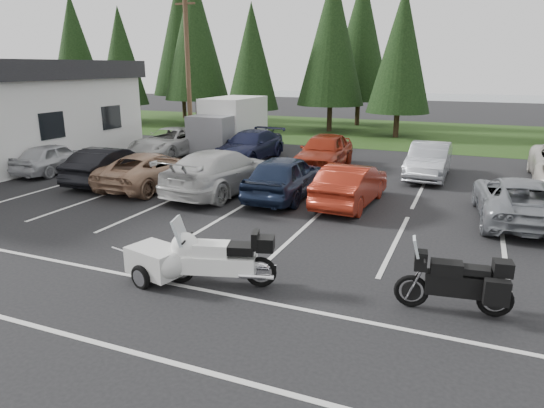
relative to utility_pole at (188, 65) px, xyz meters
The scene contains 28 objects.
ground 16.31m from the utility_pole, 50.19° to the right, with size 120.00×120.00×0.00m, color black.
grass_strip 16.31m from the utility_pole, 50.19° to the left, with size 80.00×16.00×0.01m, color #203711.
lake_water 45.47m from the utility_pole, 71.97° to the left, with size 70.00×50.00×0.02m, color slate.
utility_pole is the anchor object (origin of this frame).
box_truck 3.85m from the utility_pole, 14.04° to the left, with size 2.40×5.60×2.90m, color silver, non-canonical shape.
stall_markings 14.90m from the utility_pole, 45.00° to the right, with size 32.00×16.00×0.01m, color silver.
conifer_0 20.90m from the utility_pole, 149.74° to the left, with size 4.58×4.58×10.66m.
conifer_1 15.14m from the utility_pole, 142.52° to the left, with size 3.96×3.96×9.22m.
conifer_2 12.56m from the utility_pole, 119.05° to the left, with size 5.10×5.10×11.89m.
conifer_3 9.43m from the utility_pole, 93.04° to the left, with size 3.87×3.87×9.02m.
conifer_4 12.13m from the utility_pole, 65.36° to the left, with size 4.80×4.80×11.17m.
conifer_5 13.89m from the utility_pole, 43.83° to the left, with size 4.14×4.14×9.63m.
conifer_back_a 18.20m from the utility_pole, 123.69° to the left, with size 5.28×5.28×12.30m.
conifer_back_b 16.75m from the utility_pole, 68.84° to the left, with size 4.97×4.97×11.58m.
car_near_0 9.00m from the utility_pole, 107.04° to the right, with size 1.60×3.97×1.35m, color silver.
car_near_1 9.22m from the utility_pole, 81.46° to the right, with size 1.54×4.42×1.45m, color black.
car_near_2 9.70m from the utility_pole, 68.35° to the right, with size 2.27×4.93×1.37m, color #A0785C.
car_near_3 10.85m from the utility_pole, 51.75° to the right, with size 2.29×5.64×1.64m, color beige.
car_near_4 12.32m from the utility_pole, 41.58° to the right, with size 1.88×4.66×1.59m, color #162037.
car_near_5 14.16m from the utility_pole, 34.86° to the right, with size 1.51×4.34×1.43m, color maroon.
car_near_6 18.43m from the utility_pole, 25.00° to the right, with size 2.29×4.97×1.38m, color gray.
car_far_0 4.45m from the utility_pole, 90.45° to the right, with size 2.42×5.24×1.46m, color #BBBBB9.
car_far_1 6.15m from the utility_pole, 19.50° to the right, with size 2.05×5.05×1.47m, color #151936.
car_far_2 9.65m from the utility_pole, 14.75° to the right, with size 1.94×4.81×1.64m, color maroon.
car_far_3 13.97m from the utility_pole, ahead, with size 1.56×4.46×1.47m, color gray.
touring_motorcycle 18.59m from the utility_pole, 56.37° to the right, with size 2.75×0.85×1.52m, color white, non-canonical shape.
cargo_trailer 18.25m from the utility_pole, 60.75° to the right, with size 1.73×0.97×0.80m, color silver, non-canonical shape.
adventure_motorcycle 21.06m from the utility_pole, 44.31° to the right, with size 2.43×0.85×1.48m, color black, non-canonical shape.
Camera 1 is at (4.85, -11.66, 4.62)m, focal length 32.00 mm.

